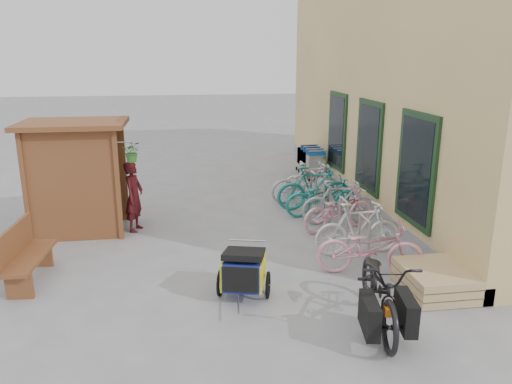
{
  "coord_description": "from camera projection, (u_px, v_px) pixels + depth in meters",
  "views": [
    {
      "loc": [
        -0.98,
        -8.29,
        3.75
      ],
      "look_at": [
        0.5,
        1.5,
        1.0
      ],
      "focal_mm": 35.0,
      "sensor_mm": 36.0,
      "label": 1
    }
  ],
  "objects": [
    {
      "name": "shopping_carts",
      "position": [
        310.0,
        158.0,
        15.72
      ],
      "size": [
        0.56,
        1.87,
        1.0
      ],
      "color": "silver",
      "rests_on": "ground"
    },
    {
      "name": "bike_0",
      "position": [
        370.0,
        248.0,
        8.69
      ],
      "size": [
        1.95,
        1.06,
        0.97
      ],
      "primitive_type": "imported",
      "rotation": [
        0.0,
        0.0,
        1.34
      ],
      "color": "#F69FB6",
      "rests_on": "ground"
    },
    {
      "name": "kiosk",
      "position": [
        72.0,
        162.0,
        10.51
      ],
      "size": [
        2.49,
        1.65,
        2.4
      ],
      "color": "brown",
      "rests_on": "ground"
    },
    {
      "name": "child_trailer",
      "position": [
        244.0,
        269.0,
        7.9
      ],
      "size": [
        0.91,
        1.43,
        0.82
      ],
      "rotation": [
        0.0,
        0.0,
        -0.26
      ],
      "color": "navy",
      "rests_on": "ground"
    },
    {
      "name": "person_kiosk",
      "position": [
        134.0,
        197.0,
        10.79
      ],
      "size": [
        0.53,
        0.65,
        1.54
      ],
      "primitive_type": "imported",
      "rotation": [
        0.0,
        0.0,
        1.24
      ],
      "color": "maroon",
      "rests_on": "ground"
    },
    {
      "name": "bike_5",
      "position": [
        314.0,
        188.0,
        12.28
      ],
      "size": [
        1.86,
        0.6,
        1.11
      ],
      "primitive_type": "imported",
      "rotation": [
        0.0,
        0.0,
        1.53
      ],
      "color": "#20817B",
      "rests_on": "ground"
    },
    {
      "name": "pallet_stack",
      "position": [
        435.0,
        280.0,
        8.09
      ],
      "size": [
        1.0,
        1.2,
        0.4
      ],
      "color": "tan",
      "rests_on": "ground"
    },
    {
      "name": "bike_1",
      "position": [
        358.0,
        229.0,
        9.54
      ],
      "size": [
        1.76,
        0.56,
        1.05
      ],
      "primitive_type": "imported",
      "rotation": [
        0.0,
        0.0,
        1.61
      ],
      "color": "white",
      "rests_on": "ground"
    },
    {
      "name": "bike_rack",
      "position": [
        327.0,
        199.0,
        11.52
      ],
      "size": [
        0.05,
        5.35,
        0.86
      ],
      "color": "#A5A8AD",
      "rests_on": "ground"
    },
    {
      "name": "bike_6",
      "position": [
        305.0,
        183.0,
        12.99
      ],
      "size": [
        1.99,
        0.99,
        1.0
      ],
      "primitive_type": "imported",
      "rotation": [
        0.0,
        0.0,
        1.75
      ],
      "color": "#A7A8AC",
      "rests_on": "ground"
    },
    {
      "name": "ground",
      "position": [
        241.0,
        268.0,
        9.04
      ],
      "size": [
        80.0,
        80.0,
        0.0
      ],
      "primitive_type": "plane",
      "color": "gray"
    },
    {
      "name": "bike_7",
      "position": [
        311.0,
        179.0,
        13.61
      ],
      "size": [
        1.54,
        0.54,
        0.91
      ],
      "primitive_type": "imported",
      "rotation": [
        0.0,
        0.0,
        1.65
      ],
      "color": "white",
      "rests_on": "ground"
    },
    {
      "name": "cargo_bike",
      "position": [
        380.0,
        290.0,
        6.99
      ],
      "size": [
        1.1,
        2.24,
        1.12
      ],
      "rotation": [
        0.0,
        0.0,
        -0.17
      ],
      "color": "black",
      "rests_on": "ground"
    },
    {
      "name": "bike_4",
      "position": [
        322.0,
        197.0,
        11.83
      ],
      "size": [
        1.83,
        0.71,
        0.95
      ],
      "primitive_type": "imported",
      "rotation": [
        0.0,
        0.0,
        1.61
      ],
      "color": "#20817B",
      "rests_on": "ground"
    },
    {
      "name": "building",
      "position": [
        461.0,
        64.0,
        13.33
      ],
      "size": [
        6.07,
        13.0,
        7.0
      ],
      "color": "#DEC47F",
      "rests_on": "ground"
    },
    {
      "name": "bench",
      "position": [
        23.0,
        254.0,
        8.37
      ],
      "size": [
        0.58,
        1.61,
        1.0
      ],
      "rotation": [
        0.0,
        0.0,
        -0.07
      ],
      "color": "brown",
      "rests_on": "ground"
    },
    {
      "name": "bike_2",
      "position": [
        338.0,
        210.0,
        10.88
      ],
      "size": [
        1.87,
        1.12,
        0.93
      ],
      "primitive_type": "imported",
      "rotation": [
        0.0,
        0.0,
        1.88
      ],
      "color": "#F69FB6",
      "rests_on": "ground"
    },
    {
      "name": "bike_3",
      "position": [
        340.0,
        202.0,
        11.24
      ],
      "size": [
        1.74,
        0.59,
        1.03
      ],
      "primitive_type": "imported",
      "rotation": [
        0.0,
        0.0,
        1.51
      ],
      "color": "#A7A8AC",
      "rests_on": "ground"
    }
  ]
}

